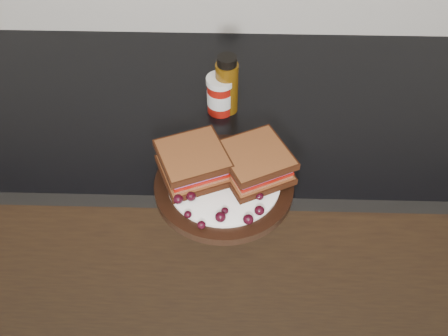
{
  "coord_description": "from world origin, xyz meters",
  "views": [
    {
      "loc": [
        0.01,
        0.76,
        1.66
      ],
      "look_at": [
        -0.01,
        1.42,
        0.96
      ],
      "focal_mm": 40.0,
      "sensor_mm": 36.0,
      "label": 1
    }
  ],
  "objects_px": {
    "plate": "(224,185)",
    "oil_bottle": "(227,84)",
    "condiment_jar": "(220,95)",
    "sandwich_left": "(193,163)"
  },
  "relations": [
    {
      "from": "sandwich_left",
      "to": "oil_bottle",
      "type": "xyz_separation_m",
      "value": [
        0.06,
        0.23,
        0.02
      ]
    },
    {
      "from": "plate",
      "to": "oil_bottle",
      "type": "height_order",
      "value": "oil_bottle"
    },
    {
      "from": "sandwich_left",
      "to": "oil_bottle",
      "type": "bearing_deg",
      "value": 52.4
    },
    {
      "from": "sandwich_left",
      "to": "condiment_jar",
      "type": "height_order",
      "value": "condiment_jar"
    },
    {
      "from": "plate",
      "to": "oil_bottle",
      "type": "relative_size",
      "value": 1.93
    },
    {
      "from": "condiment_jar",
      "to": "oil_bottle",
      "type": "xyz_separation_m",
      "value": [
        0.01,
        0.01,
        0.03
      ]
    },
    {
      "from": "plate",
      "to": "oil_bottle",
      "type": "bearing_deg",
      "value": 90.09
    },
    {
      "from": "condiment_jar",
      "to": "oil_bottle",
      "type": "bearing_deg",
      "value": 20.85
    },
    {
      "from": "plate",
      "to": "sandwich_left",
      "type": "distance_m",
      "value": 0.08
    },
    {
      "from": "plate",
      "to": "condiment_jar",
      "type": "distance_m",
      "value": 0.25
    }
  ]
}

